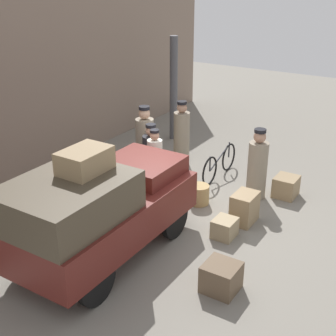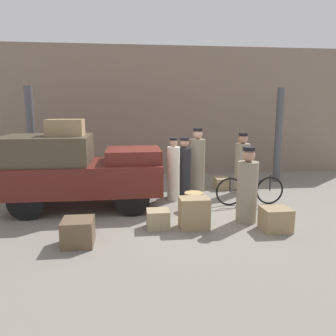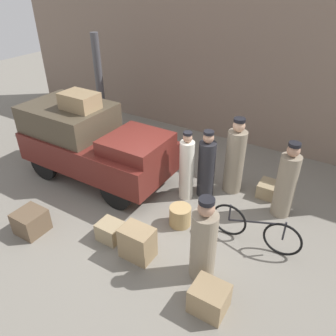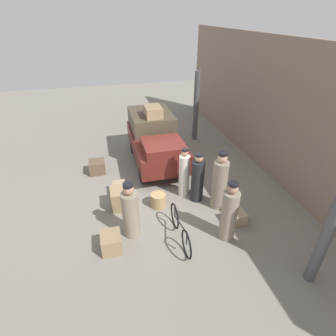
# 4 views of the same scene
# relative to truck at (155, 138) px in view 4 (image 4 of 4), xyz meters

# --- Properties ---
(ground_plane) EXTENTS (30.00, 30.00, 0.00)m
(ground_plane) POSITION_rel_truck_xyz_m (1.98, -0.26, -0.98)
(ground_plane) COLOR gray
(station_building_facade) EXTENTS (16.00, 0.15, 4.50)m
(station_building_facade) POSITION_rel_truck_xyz_m (1.98, 3.82, 1.27)
(station_building_facade) COLOR gray
(station_building_facade) RESTS_ON ground
(canopy_pillar_left) EXTENTS (0.23, 0.23, 3.02)m
(canopy_pillar_left) POSITION_rel_truck_xyz_m (-1.62, 2.19, 0.53)
(canopy_pillar_left) COLOR #4C4C51
(canopy_pillar_left) RESTS_ON ground
(canopy_pillar_right) EXTENTS (0.23, 0.23, 3.02)m
(canopy_pillar_right) POSITION_rel_truck_xyz_m (6.05, 2.19, 0.53)
(canopy_pillar_right) COLOR #4C4C51
(canopy_pillar_right) RESTS_ON ground
(truck) EXTENTS (3.69, 1.71, 1.77)m
(truck) POSITION_rel_truck_xyz_m (0.00, 0.00, 0.00)
(truck) COLOR black
(truck) RESTS_ON ground
(bicycle) EXTENTS (1.75, 0.04, 0.76)m
(bicycle) POSITION_rel_truck_xyz_m (4.23, -0.26, -0.61)
(bicycle) COLOR black
(bicycle) RESTS_ON ground
(wicker_basket) EXTENTS (0.45, 0.45, 0.43)m
(wicker_basket) POSITION_rel_truck_xyz_m (2.75, -0.50, -0.77)
(wicker_basket) COLOR tan
(wicker_basket) RESTS_ON ground
(porter_standing_middle) EXTENTS (0.41, 0.41, 1.71)m
(porter_standing_middle) POSITION_rel_truck_xyz_m (4.42, 0.94, -0.20)
(porter_standing_middle) COLOR gray
(porter_standing_middle) RESTS_ON ground
(porter_with_bicycle) EXTENTS (0.39, 0.39, 1.62)m
(porter_with_bicycle) POSITION_rel_truck_xyz_m (2.72, 0.73, -0.24)
(porter_with_bicycle) COLOR #232328
(porter_with_bicycle) RESTS_ON ground
(porter_carrying_trunk) EXTENTS (0.43, 0.43, 1.61)m
(porter_carrying_trunk) POSITION_rel_truck_xyz_m (3.71, -1.43, -0.25)
(porter_carrying_trunk) COLOR gray
(porter_carrying_trunk) RESTS_ON ground
(porter_lifting_near_truck) EXTENTS (0.43, 0.43, 1.84)m
(porter_lifting_near_truck) POSITION_rel_truck_xyz_m (3.19, 1.23, -0.15)
(porter_lifting_near_truck) COLOR gray
(porter_lifting_near_truck) RESTS_ON ground
(conductor_in_dark_uniform) EXTENTS (0.33, 0.33, 1.65)m
(conductor_in_dark_uniform) POSITION_rel_truck_xyz_m (2.38, 0.41, -0.22)
(conductor_in_dark_uniform) COLOR silver
(conductor_in_dark_uniform) RESTS_ON ground
(trunk_wicker_pale) EXTENTS (0.59, 0.43, 0.63)m
(trunk_wicker_pale) POSITION_rel_truck_xyz_m (2.52, -1.67, -0.66)
(trunk_wicker_pale) COLOR #937A56
(trunk_wicker_pale) RESTS_ON ground
(trunk_umber_medium) EXTENTS (0.42, 0.51, 0.33)m
(trunk_umber_medium) POSITION_rel_truck_xyz_m (3.99, 1.45, -0.81)
(trunk_umber_medium) COLOR #9E8966
(trunk_umber_medium) RESTS_ON ground
(suitcase_small_leather) EXTENTS (0.45, 0.41, 0.38)m
(suitcase_small_leather) POSITION_rel_truck_xyz_m (1.80, -1.58, -0.79)
(suitcase_small_leather) COLOR #9E8966
(suitcase_small_leather) RESTS_ON ground
(suitcase_tan_flat) EXTENTS (0.55, 0.49, 0.46)m
(suitcase_tan_flat) POSITION_rel_truck_xyz_m (4.11, -1.99, -0.75)
(suitcase_tan_flat) COLOR #937A56
(suitcase_tan_flat) RESTS_ON ground
(suitcase_black_upright) EXTENTS (0.54, 0.55, 0.48)m
(suitcase_black_upright) POSITION_rel_truck_xyz_m (0.31, -2.24, -0.74)
(suitcase_black_upright) COLOR brown
(suitcase_black_upright) RESTS_ON ground
(trunk_on_truck_roof) EXTENTS (0.83, 0.60, 0.38)m
(trunk_on_truck_roof) POSITION_rel_truck_xyz_m (-0.22, 0.00, 0.98)
(trunk_on_truck_roof) COLOR #937A56
(trunk_on_truck_roof) RESTS_ON truck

